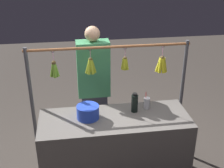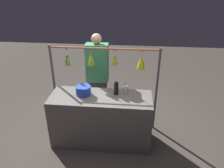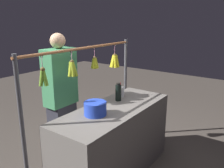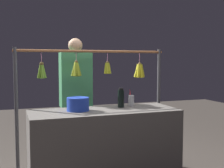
% 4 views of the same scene
% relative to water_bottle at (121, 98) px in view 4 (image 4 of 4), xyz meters
% --- Properties ---
extents(market_counter, '(1.70, 0.64, 0.90)m').
position_rel_water_bottle_xyz_m(market_counter, '(0.25, 0.11, -0.56)').
color(market_counter, '#66605B').
rests_on(market_counter, ground).
extents(display_rack, '(1.96, 0.15, 1.62)m').
position_rel_water_bottle_xyz_m(display_rack, '(0.21, -0.34, 0.14)').
color(display_rack, '#4C4C51').
rests_on(display_rack, ground).
extents(water_bottle, '(0.08, 0.08, 0.24)m').
position_rel_water_bottle_xyz_m(water_bottle, '(0.00, 0.00, 0.00)').
color(water_bottle, black).
rests_on(water_bottle, market_counter).
extents(blue_bucket, '(0.25, 0.25, 0.15)m').
position_rel_water_bottle_xyz_m(blue_bucket, '(0.54, 0.06, -0.04)').
color(blue_bucket, blue).
rests_on(blue_bucket, market_counter).
extents(drink_cup, '(0.07, 0.07, 0.20)m').
position_rel_water_bottle_xyz_m(drink_cup, '(-0.16, -0.05, -0.04)').
color(drink_cup, silver).
rests_on(drink_cup, market_counter).
extents(vendor_person, '(0.42, 0.23, 1.77)m').
position_rel_water_bottle_xyz_m(vendor_person, '(0.42, -0.63, -0.14)').
color(vendor_person, '#2D2D38').
rests_on(vendor_person, ground).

